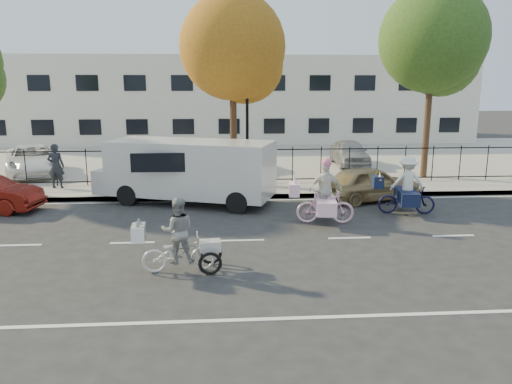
{
  "coord_description": "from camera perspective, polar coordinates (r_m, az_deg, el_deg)",
  "views": [
    {
      "loc": [
        -0.55,
        -13.13,
        4.28
      ],
      "look_at": [
        0.46,
        1.2,
        1.1
      ],
      "focal_mm": 35.0,
      "sensor_mm": 36.0,
      "label": 1
    }
  ],
  "objects": [
    {
      "name": "tree_east",
      "position": [
        23.31,
        19.84,
        15.6
      ],
      "size": [
        4.54,
        4.54,
        8.33
      ],
      "color": "#442D1D",
      "rests_on": "ground"
    },
    {
      "name": "tree_mid",
      "position": [
        20.59,
        -2.28,
        15.68
      ],
      "size": [
        4.23,
        4.23,
        7.76
      ],
      "color": "#442D1D",
      "rests_on": "ground"
    },
    {
      "name": "unicorn_bike",
      "position": [
        15.41,
        7.8,
        -0.85
      ],
      "size": [
        2.05,
        1.44,
        2.04
      ],
      "rotation": [
        0.0,
        0.0,
        1.45
      ],
      "color": "#FABED5",
      "rests_on": "ground"
    },
    {
      "name": "pedestrian",
      "position": [
        21.22,
        -21.9,
        2.78
      ],
      "size": [
        0.65,
        0.44,
        1.77
      ],
      "primitive_type": "imported",
      "rotation": [
        0.0,
        0.0,
        3.12
      ],
      "color": "black",
      "rests_on": "sidewalk"
    },
    {
      "name": "parking_lot",
      "position": [
        28.45,
        -2.88,
        3.98
      ],
      "size": [
        60.0,
        15.6,
        0.15
      ],
      "primitive_type": "cube",
      "color": "#A8A399",
      "rests_on": "ground"
    },
    {
      "name": "lot_car_b",
      "position": [
        24.85,
        -24.19,
        3.38
      ],
      "size": [
        3.79,
        5.25,
        1.33
      ],
      "primitive_type": "imported",
      "rotation": [
        0.0,
        0.0,
        0.37
      ],
      "color": "white",
      "rests_on": "parking_lot"
    },
    {
      "name": "road_markings",
      "position": [
        13.82,
        -1.54,
        -5.54
      ],
      "size": [
        60.0,
        9.52,
        0.01
      ],
      "primitive_type": null,
      "color": "silver",
      "rests_on": "ground"
    },
    {
      "name": "gold_sedan",
      "position": [
        18.7,
        12.93,
        0.96
      ],
      "size": [
        4.06,
        2.53,
        1.29
      ],
      "primitive_type": "imported",
      "rotation": [
        0.0,
        0.0,
        1.86
      ],
      "color": "tan",
      "rests_on": "ground"
    },
    {
      "name": "bull_bike",
      "position": [
        17.12,
        16.78,
        0.11
      ],
      "size": [
        2.11,
        1.47,
        1.92
      ],
      "rotation": [
        0.0,
        0.0,
        1.42
      ],
      "color": "#110F34",
      "rests_on": "ground"
    },
    {
      "name": "lamppost",
      "position": [
        19.99,
        -1.02,
        9.14
      ],
      "size": [
        0.36,
        0.36,
        4.33
      ],
      "color": "black",
      "rests_on": "sidewalk"
    },
    {
      "name": "building",
      "position": [
        38.15,
        -3.25,
        10.55
      ],
      "size": [
        34.0,
        10.0,
        6.0
      ],
      "primitive_type": "cube",
      "color": "silver",
      "rests_on": "ground"
    },
    {
      "name": "lot_car_d",
      "position": [
        25.65,
        10.62,
        4.47
      ],
      "size": [
        1.6,
        3.81,
        1.29
      ],
      "primitive_type": "imported",
      "rotation": [
        0.0,
        0.0,
        -0.02
      ],
      "color": "#93959A",
      "rests_on": "parking_lot"
    },
    {
      "name": "zebra_trike",
      "position": [
        11.58,
        -8.85,
        -5.83
      ],
      "size": [
        2.04,
        0.82,
        1.74
      ],
      "rotation": [
        0.0,
        0.0,
        1.66
      ],
      "color": "silver",
      "rests_on": "ground"
    },
    {
      "name": "iron_fence",
      "position": [
        20.61,
        -2.44,
        3.04
      ],
      "size": [
        58.0,
        0.06,
        1.5
      ],
      "primitive_type": null,
      "color": "black",
      "rests_on": "sidewalk"
    },
    {
      "name": "street_sign",
      "position": [
        20.17,
        -7.7,
        4.22
      ],
      "size": [
        0.85,
        0.06,
        1.8
      ],
      "color": "black",
      "rests_on": "sidewalk"
    },
    {
      "name": "ground",
      "position": [
        13.82,
        -1.54,
        -5.56
      ],
      "size": [
        120.0,
        120.0,
        0.0
      ],
      "primitive_type": "plane",
      "color": "#333334"
    },
    {
      "name": "white_van",
      "position": [
        17.93,
        -7.82,
        2.61
      ],
      "size": [
        6.83,
        3.94,
        2.24
      ],
      "rotation": [
        0.0,
        0.0,
        -0.34
      ],
      "color": "silver",
      "rests_on": "ground"
    },
    {
      "name": "lot_car_c",
      "position": [
        23.71,
        -2.46,
        3.93
      ],
      "size": [
        1.64,
        3.77,
        1.21
      ],
      "primitive_type": "imported",
      "rotation": [
        0.0,
        0.0,
        -0.1
      ],
      "color": "#48494F",
      "rests_on": "parking_lot"
    },
    {
      "name": "sidewalk",
      "position": [
        19.69,
        -2.33,
        0.15
      ],
      "size": [
        60.0,
        2.2,
        0.15
      ],
      "primitive_type": "cube",
      "color": "#A8A399",
      "rests_on": "ground"
    },
    {
      "name": "curb",
      "position": [
        18.67,
        -2.23,
        -0.54
      ],
      "size": [
        60.0,
        0.1,
        0.15
      ],
      "primitive_type": "cube",
      "color": "#A8A399",
      "rests_on": "ground"
    }
  ]
}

